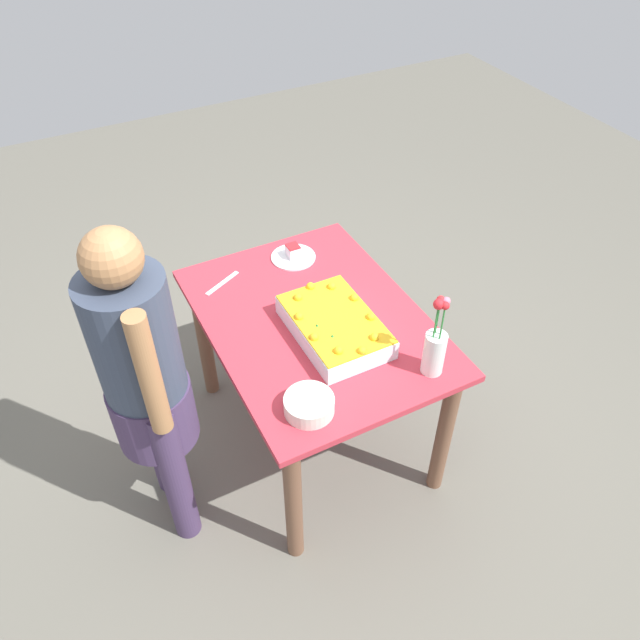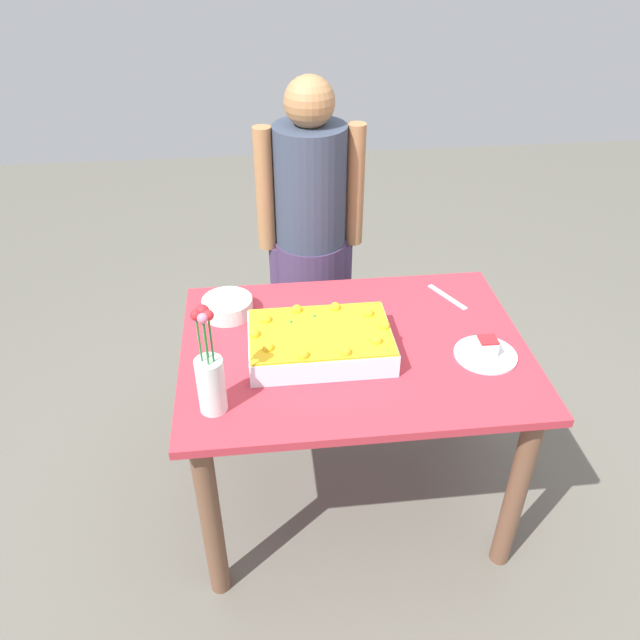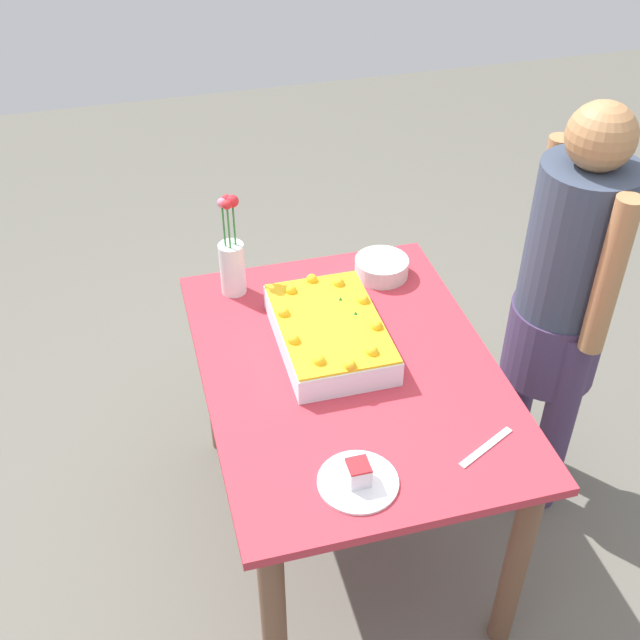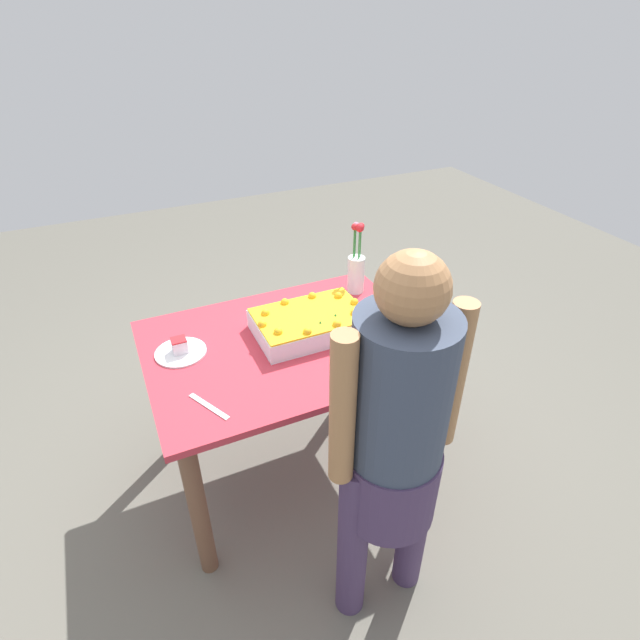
% 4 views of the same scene
% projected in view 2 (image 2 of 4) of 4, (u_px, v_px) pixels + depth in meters
% --- Properties ---
extents(ground_plane, '(8.00, 8.00, 0.00)m').
position_uv_depth(ground_plane, '(348.00, 493.00, 2.58)').
color(ground_plane, '#636055').
extents(dining_table, '(1.18, 0.87, 0.77)m').
position_uv_depth(dining_table, '(353.00, 376.00, 2.22)').
color(dining_table, '#BB313E').
rests_on(dining_table, ground_plane).
extents(sheet_cake, '(0.47, 0.31, 0.11)m').
position_uv_depth(sheet_cake, '(320.00, 342.00, 2.08)').
color(sheet_cake, white).
rests_on(sheet_cake, dining_table).
extents(serving_plate_with_slice, '(0.21, 0.21, 0.07)m').
position_uv_depth(serving_plate_with_slice, '(486.00, 352.00, 2.08)').
color(serving_plate_with_slice, white).
rests_on(serving_plate_with_slice, dining_table).
extents(cake_knife, '(0.11, 0.19, 0.00)m').
position_uv_depth(cake_knife, '(447.00, 297.00, 2.39)').
color(cake_knife, silver).
rests_on(cake_knife, dining_table).
extents(flower_vase, '(0.08, 0.08, 0.36)m').
position_uv_depth(flower_vase, '(210.00, 378.00, 1.81)').
color(flower_vase, silver).
rests_on(flower_vase, dining_table).
extents(fruit_bowl, '(0.18, 0.18, 0.06)m').
position_uv_depth(fruit_bowl, '(228.00, 306.00, 2.28)').
color(fruit_bowl, silver).
rests_on(fruit_bowl, dining_table).
extents(person_standing, '(0.45, 0.31, 1.49)m').
position_uv_depth(person_standing, '(311.00, 229.00, 2.68)').
color(person_standing, '#443255').
rests_on(person_standing, ground_plane).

